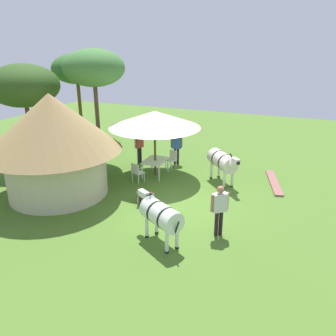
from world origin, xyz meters
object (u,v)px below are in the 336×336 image
(shade_umbrella, at_px, (155,119))
(acacia_tree_behind_hut, at_px, (94,68))
(patio_chair_east_end, at_px, (172,158))
(guest_behind_table, at_px, (177,145))
(zebra_by_umbrella, at_px, (223,161))
(patio_chair_near_lawn, at_px, (137,172))
(thatched_hut, at_px, (53,139))
(striped_lounge_chair, at_px, (145,195))
(guest_beside_umbrella, at_px, (139,144))
(acacia_tree_right_background, at_px, (77,69))
(zebra_nearest_camera, at_px, (160,215))
(standing_watcher, at_px, (220,206))
(patio_dining_table, at_px, (155,162))
(acacia_tree_far_lawn, at_px, (24,86))

(shade_umbrella, distance_m, acacia_tree_behind_hut, 4.25)
(patio_chair_east_end, relative_size, guest_behind_table, 0.54)
(shade_umbrella, xyz_separation_m, zebra_by_umbrella, (0.28, -3.09, -1.64))
(patio_chair_east_end, bearing_deg, patio_chair_near_lawn, 90.07)
(zebra_by_umbrella, relative_size, acacia_tree_behind_hut, 0.33)
(guest_behind_table, distance_m, zebra_by_umbrella, 3.17)
(thatched_hut, bearing_deg, patio_chair_east_end, -35.48)
(striped_lounge_chair, bearing_deg, patio_chair_near_lawn, 110.65)
(shade_umbrella, distance_m, guest_behind_table, 2.50)
(patio_chair_east_end, height_order, acacia_tree_behind_hut, acacia_tree_behind_hut)
(patio_chair_east_end, distance_m, acacia_tree_behind_hut, 5.76)
(guest_beside_umbrella, distance_m, zebra_by_umbrella, 4.64)
(patio_chair_east_end, xyz_separation_m, guest_behind_table, (0.72, 0.04, 0.47))
(striped_lounge_chair, bearing_deg, acacia_tree_right_background, 123.10)
(thatched_hut, relative_size, shade_umbrella, 1.29)
(shade_umbrella, height_order, guest_beside_umbrella, shade_umbrella)
(zebra_nearest_camera, distance_m, acacia_tree_right_background, 13.16)
(standing_watcher, height_order, acacia_tree_right_background, acacia_tree_right_background)
(shade_umbrella, bearing_deg, thatched_hut, 140.00)
(thatched_hut, distance_m, striped_lounge_chair, 4.20)
(guest_behind_table, bearing_deg, shade_umbrella, 59.91)
(striped_lounge_chair, distance_m, zebra_nearest_camera, 3.01)
(shade_umbrella, xyz_separation_m, zebra_nearest_camera, (-5.04, -2.47, -1.70))
(patio_chair_east_end, bearing_deg, acacia_tree_right_background, -1.38)
(shade_umbrella, bearing_deg, guest_behind_table, -10.36)
(striped_lounge_chair, height_order, zebra_by_umbrella, zebra_by_umbrella)
(shade_umbrella, relative_size, patio_dining_table, 3.03)
(guest_behind_table, bearing_deg, thatched_hut, 39.09)
(acacia_tree_far_lawn, bearing_deg, acacia_tree_behind_hut, -66.34)
(shade_umbrella, xyz_separation_m, patio_chair_near_lawn, (-1.12, 0.38, -2.13))
(patio_chair_near_lawn, distance_m, acacia_tree_right_background, 8.86)
(shade_umbrella, bearing_deg, acacia_tree_behind_hut, 75.42)
(standing_watcher, height_order, acacia_tree_far_lawn, acacia_tree_far_lawn)
(shade_umbrella, distance_m, acacia_tree_right_background, 7.89)
(guest_behind_table, xyz_separation_m, acacia_tree_right_background, (1.88, 7.09, 3.33))
(thatched_hut, relative_size, zebra_nearest_camera, 2.84)
(patio_chair_near_lawn, bearing_deg, guest_behind_table, 95.03)
(striped_lounge_chair, bearing_deg, shade_umbrella, 89.81)
(patio_dining_table, xyz_separation_m, striped_lounge_chair, (-2.65, -0.78, -0.41))
(patio_dining_table, height_order, guest_beside_umbrella, guest_beside_umbrella)
(patio_dining_table, height_order, striped_lounge_chair, patio_dining_table)
(zebra_by_umbrella, bearing_deg, acacia_tree_right_background, -61.84)
(zebra_by_umbrella, xyz_separation_m, acacia_tree_behind_hut, (0.67, 6.73, 3.63))
(patio_dining_table, height_order, standing_watcher, standing_watcher)
(patio_chair_east_end, distance_m, striped_lounge_chair, 3.80)
(zebra_by_umbrella, relative_size, acacia_tree_far_lawn, 0.37)
(acacia_tree_far_lawn, bearing_deg, striped_lounge_chair, -106.07)
(patio_chair_east_end, relative_size, guest_beside_umbrella, 0.55)
(patio_chair_near_lawn, xyz_separation_m, zebra_by_umbrella, (1.40, -3.47, 0.49))
(standing_watcher, xyz_separation_m, acacia_tree_far_lawn, (3.52, 10.86, 2.79))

